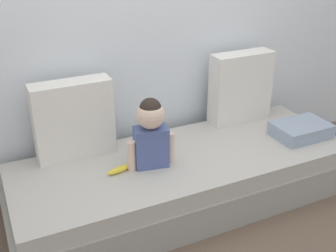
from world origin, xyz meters
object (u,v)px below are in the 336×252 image
at_px(couch, 184,178).
at_px(toddler, 151,131).
at_px(throw_pillow_left, 74,120).
at_px(banana, 119,170).
at_px(folded_blanket, 301,130).
at_px(throw_pillow_right, 241,87).

bearing_deg(couch, toddler, -177.41).
distance_m(throw_pillow_left, banana, 0.45).
xyz_separation_m(toddler, folded_blanket, (1.16, -0.10, -0.20)).
relative_size(couch, throw_pillow_right, 4.33).
distance_m(couch, throw_pillow_left, 0.85).
distance_m(throw_pillow_left, throw_pillow_right, 1.30).
bearing_deg(throw_pillow_left, toddler, -40.21).
bearing_deg(toddler, folded_blanket, -4.75).
bearing_deg(throw_pillow_right, throw_pillow_left, 180.00).
height_order(toddler, folded_blanket, toddler).
distance_m(throw_pillow_right, toddler, 0.96).
relative_size(throw_pillow_left, toddler, 1.12).
distance_m(throw_pillow_right, banana, 1.20).
xyz_separation_m(throw_pillow_left, folded_blanket, (1.56, -0.44, -0.21)).
height_order(banana, folded_blanket, folded_blanket).
bearing_deg(throw_pillow_right, toddler, -159.31).
distance_m(toddler, banana, 0.32).
distance_m(toddler, folded_blanket, 1.18).
bearing_deg(toddler, couch, 2.59).
xyz_separation_m(toddler, banana, (-0.22, 0.00, -0.23)).
height_order(couch, banana, banana).
bearing_deg(throw_pillow_left, folded_blanket, -15.65).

